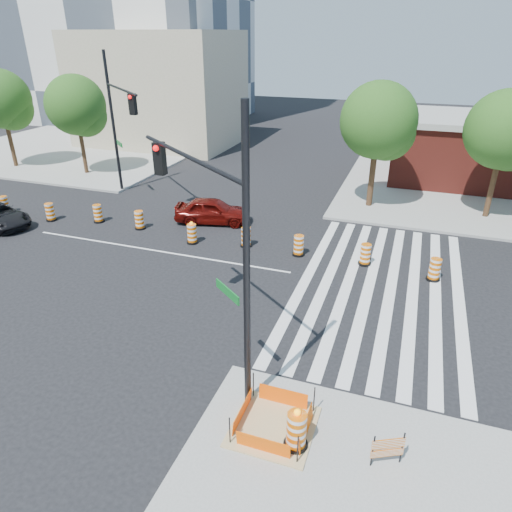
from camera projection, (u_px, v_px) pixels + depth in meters
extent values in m
plane|color=black|center=(156.00, 251.00, 22.78)|extent=(120.00, 120.00, 0.00)
cube|color=gray|center=(506.00, 184.00, 32.61)|extent=(22.00, 22.00, 0.15)
cube|color=gray|center=(88.00, 146.00, 43.34)|extent=(22.00, 22.00, 0.15)
cube|color=silver|center=(308.00, 275.00, 20.45)|extent=(0.45, 13.50, 0.01)
cube|color=silver|center=(328.00, 279.00, 20.18)|extent=(0.45, 13.50, 0.01)
cube|color=silver|center=(348.00, 282.00, 19.91)|extent=(0.45, 13.50, 0.01)
cube|color=silver|center=(369.00, 285.00, 19.64)|extent=(0.45, 13.50, 0.01)
cube|color=silver|center=(391.00, 289.00, 19.37)|extent=(0.45, 13.50, 0.01)
cube|color=silver|center=(413.00, 292.00, 19.10)|extent=(0.45, 13.50, 0.01)
cube|color=silver|center=(435.00, 296.00, 18.84)|extent=(0.45, 13.50, 0.01)
cube|color=silver|center=(459.00, 300.00, 18.57)|extent=(0.45, 13.50, 0.01)
cube|color=silver|center=(156.00, 251.00, 22.77)|extent=(14.00, 0.12, 0.01)
cube|color=tan|center=(273.00, 426.00, 12.40)|extent=(2.20, 2.20, 0.05)
cube|color=#FF5905|center=(263.00, 445.00, 11.53)|extent=(1.44, 0.02, 0.55)
cube|color=#FF5905|center=(283.00, 397.00, 13.05)|extent=(1.44, 0.02, 0.55)
cube|color=#FF5905|center=(242.00, 411.00, 12.56)|extent=(0.02, 1.44, 0.55)
cube|color=#FF5905|center=(306.00, 428.00, 12.02)|extent=(0.02, 1.44, 0.55)
cylinder|color=black|center=(230.00, 431.00, 11.72)|extent=(0.04, 0.04, 0.90)
cylinder|color=black|center=(298.00, 450.00, 11.18)|extent=(0.04, 0.04, 0.90)
cylinder|color=black|center=(253.00, 385.00, 13.24)|extent=(0.04, 0.04, 0.90)
cylinder|color=black|center=(314.00, 400.00, 12.70)|extent=(0.04, 0.04, 0.90)
cube|color=tan|center=(160.00, 89.00, 42.77)|extent=(14.00, 10.00, 10.00)
imported|color=#510A07|center=(213.00, 211.00, 25.83)|extent=(4.52, 2.66, 1.45)
cylinder|color=black|center=(247.00, 274.00, 11.46)|extent=(0.19, 0.19, 8.41)
cylinder|color=black|center=(188.00, 156.00, 12.82)|extent=(5.04, 3.99, 0.13)
cube|color=black|center=(160.00, 159.00, 14.73)|extent=(0.34, 0.29, 1.05)
sphere|color=#FF0C0C|center=(156.00, 148.00, 14.41)|extent=(0.19, 0.19, 0.19)
cube|color=#0C591E|center=(227.00, 292.00, 12.72)|extent=(1.02, 0.81, 0.26)
cylinder|color=black|center=(113.00, 123.00, 29.40)|extent=(0.20, 0.20, 8.73)
cylinder|color=black|center=(121.00, 89.00, 25.76)|extent=(4.96, 4.48, 0.13)
cube|color=black|center=(133.00, 104.00, 24.20)|extent=(0.35, 0.31, 1.09)
sphere|color=#FF0C0C|center=(130.00, 97.00, 23.88)|extent=(0.20, 0.20, 0.20)
cube|color=#0C591E|center=(120.00, 144.00, 29.02)|extent=(1.00, 0.91, 0.27)
cylinder|color=black|center=(296.00, 445.00, 11.82)|extent=(0.64, 0.64, 0.11)
cylinder|color=#DA5E04|center=(296.00, 430.00, 11.58)|extent=(0.51, 0.51, 1.02)
sphere|color=#FF990C|center=(297.00, 412.00, 11.32)|extent=(0.17, 0.17, 0.17)
cube|color=#DA5E04|center=(388.00, 444.00, 11.05)|extent=(0.77, 0.42, 0.28)
cube|color=#DA5E04|center=(387.00, 453.00, 11.19)|extent=(0.77, 0.42, 0.22)
cylinder|color=black|center=(373.00, 451.00, 11.09)|extent=(0.04, 0.04, 0.99)
cylinder|color=black|center=(402.00, 448.00, 11.18)|extent=(0.04, 0.04, 0.99)
cylinder|color=#382314|center=(10.00, 138.00, 35.77)|extent=(0.32, 0.32, 4.68)
sphere|color=#1D4B15|center=(1.00, 99.00, 34.48)|extent=(4.39, 4.39, 4.39)
sphere|color=#1D4B15|center=(11.00, 109.00, 34.90)|extent=(3.22, 3.22, 3.22)
cylinder|color=#382314|center=(82.00, 145.00, 33.99)|extent=(0.29, 0.29, 4.54)
sphere|color=#1D4B15|center=(76.00, 105.00, 32.74)|extent=(4.25, 4.25, 4.25)
sphere|color=#1D4B15|center=(85.00, 115.00, 33.15)|extent=(3.12, 3.12, 3.12)
sphere|color=#1D4B15|center=(71.00, 111.00, 32.88)|extent=(2.84, 2.84, 2.84)
cylinder|color=#382314|center=(373.00, 170.00, 27.40)|extent=(0.36, 0.36, 4.69)
sphere|color=#1D4B15|center=(378.00, 120.00, 26.11)|extent=(4.39, 4.39, 4.39)
sphere|color=#1D4B15|center=(387.00, 133.00, 26.55)|extent=(3.22, 3.22, 3.22)
sphere|color=#1D4B15|center=(369.00, 128.00, 26.24)|extent=(2.93, 2.93, 2.93)
cylinder|color=#382314|center=(493.00, 181.00, 25.74)|extent=(0.30, 0.30, 4.54)
sphere|color=#1D4B15|center=(505.00, 130.00, 24.49)|extent=(4.25, 4.25, 4.25)
sphere|color=#1D4B15|center=(511.00, 142.00, 24.90)|extent=(3.12, 3.12, 3.12)
sphere|color=#1D4B15|center=(496.00, 138.00, 24.63)|extent=(2.83, 2.83, 2.83)
cylinder|color=black|center=(6.00, 212.00, 27.54)|extent=(0.60, 0.60, 0.10)
cylinder|color=#DA5E04|center=(4.00, 204.00, 27.32)|extent=(0.48, 0.48, 0.95)
cylinder|color=black|center=(52.00, 220.00, 26.42)|extent=(0.60, 0.60, 0.10)
cylinder|color=#DA5E04|center=(50.00, 211.00, 26.20)|extent=(0.48, 0.48, 0.95)
cylinder|color=black|center=(99.00, 221.00, 26.21)|extent=(0.60, 0.60, 0.10)
cylinder|color=#DA5E04|center=(98.00, 213.00, 25.99)|extent=(0.48, 0.48, 0.95)
cylinder|color=black|center=(140.00, 228.00, 25.32)|extent=(0.60, 0.60, 0.10)
cylinder|color=#DA5E04|center=(139.00, 219.00, 25.09)|extent=(0.48, 0.48, 0.95)
cylinder|color=black|center=(193.00, 242.00, 23.60)|extent=(0.60, 0.60, 0.10)
cylinder|color=#DA5E04|center=(192.00, 233.00, 23.38)|extent=(0.48, 0.48, 0.95)
sphere|color=#FF990C|center=(191.00, 223.00, 23.13)|extent=(0.16, 0.16, 0.16)
cylinder|color=black|center=(246.00, 245.00, 23.22)|extent=(0.60, 0.60, 0.10)
cylinder|color=#DA5E04|center=(246.00, 236.00, 23.00)|extent=(0.48, 0.48, 0.95)
cylinder|color=black|center=(298.00, 254.00, 22.32)|extent=(0.60, 0.60, 0.10)
cylinder|color=#DA5E04|center=(299.00, 245.00, 22.10)|extent=(0.48, 0.48, 0.95)
cylinder|color=black|center=(364.00, 263.00, 21.42)|extent=(0.60, 0.60, 0.10)
cylinder|color=#DA5E04|center=(365.00, 254.00, 21.20)|extent=(0.48, 0.48, 0.95)
cylinder|color=black|center=(433.00, 279.00, 20.08)|extent=(0.60, 0.60, 0.10)
cylinder|color=#DA5E04|center=(435.00, 269.00, 19.86)|extent=(0.48, 0.48, 0.95)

